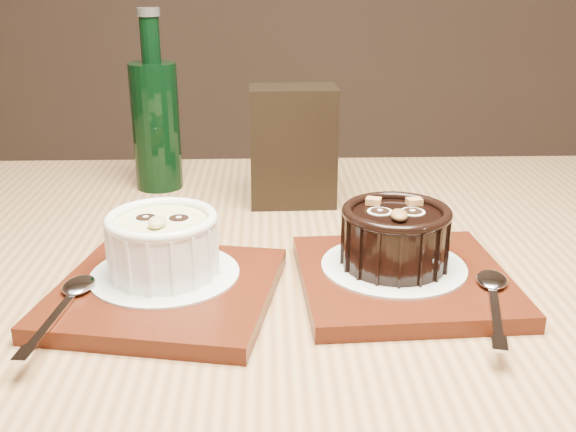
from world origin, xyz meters
The scene contains 11 objects.
table centered at (0.11, -0.04, 0.66)m, with size 1.27×0.90×0.75m.
tray_left centered at (0.02, -0.09, 0.76)m, with size 0.18×0.18×0.01m, color #4C1B0C.
doily_left centered at (0.01, -0.07, 0.77)m, with size 0.13×0.13×0.00m, color silver.
ramekin_white centered at (0.01, -0.07, 0.80)m, with size 0.10×0.10×0.06m.
spoon_left centered at (-0.05, -0.14, 0.77)m, with size 0.03×0.13×0.01m, color silver, non-canonical shape.
tray_right centered at (0.22, -0.06, 0.76)m, with size 0.18×0.18×0.01m, color #4C1B0C.
doily_right centered at (0.21, -0.04, 0.77)m, with size 0.13×0.13×0.00m, color silver.
ramekin_dark centered at (0.21, -0.04, 0.80)m, with size 0.10×0.10×0.06m.
spoon_right centered at (0.29, -0.11, 0.77)m, with size 0.03×0.13×0.01m, color silver, non-canonical shape.
condiment_stand centered at (0.11, 0.17, 0.82)m, with size 0.10×0.06×0.14m, color black.
green_bottle centered at (-0.06, 0.22, 0.84)m, with size 0.06×0.06×0.22m.
Camera 1 is at (0.15, -0.60, 1.02)m, focal length 42.00 mm.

